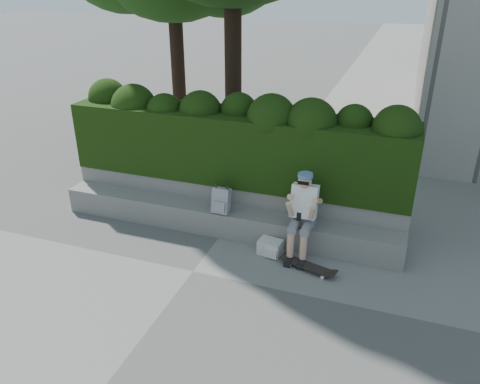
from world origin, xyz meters
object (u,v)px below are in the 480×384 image
at_px(backpack_plaid, 221,201).
at_px(backpack_ground, 270,247).
at_px(person, 303,211).
at_px(skateboard, 308,266).

xyz_separation_m(backpack_plaid, backpack_ground, (0.95, -0.27, -0.55)).
height_order(person, skateboard, person).
distance_m(person, backpack_ground, 0.80).
height_order(skateboard, backpack_ground, backpack_ground).
xyz_separation_m(person, skateboard, (0.22, -0.45, -0.68)).
bearing_deg(person, backpack_ground, -156.92).
bearing_deg(skateboard, backpack_plaid, 177.05).
bearing_deg(backpack_plaid, skateboard, -16.05).
distance_m(person, backpack_plaid, 1.40).
bearing_deg(person, skateboard, -63.68).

